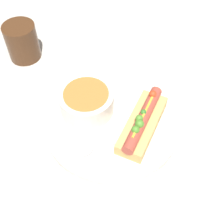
% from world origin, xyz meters
% --- Properties ---
extents(ground_plane, '(4.00, 4.00, 0.00)m').
position_xyz_m(ground_plane, '(0.00, 0.00, 0.00)').
color(ground_plane, '#BCB7AD').
extents(dinner_plate, '(0.29, 0.29, 0.02)m').
position_xyz_m(dinner_plate, '(0.00, 0.00, 0.01)').
color(dinner_plate, white).
rests_on(dinner_plate, ground_plane).
extents(hot_dog, '(0.17, 0.06, 0.06)m').
position_xyz_m(hot_dog, '(0.00, -0.07, 0.04)').
color(hot_dog, '#DBAD60').
rests_on(hot_dog, dinner_plate).
extents(soup_bowl, '(0.12, 0.12, 0.05)m').
position_xyz_m(soup_bowl, '(0.01, 0.06, 0.05)').
color(soup_bowl, silver).
rests_on(soup_bowl, dinner_plate).
extents(spoon, '(0.10, 0.12, 0.01)m').
position_xyz_m(spoon, '(-0.08, 0.01, 0.02)').
color(spoon, '#B7B7BC').
rests_on(spoon, dinner_plate).
extents(drinking_glass, '(0.08, 0.08, 0.09)m').
position_xyz_m(drinking_glass, '(0.12, 0.29, 0.05)').
color(drinking_glass, '#4C2D19').
rests_on(drinking_glass, ground_plane).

